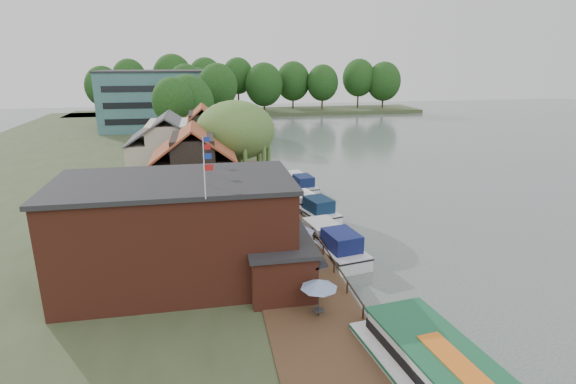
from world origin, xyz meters
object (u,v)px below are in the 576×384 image
willow (236,148)px  umbrella_0 (319,298)px  cottage_a (194,169)px  umbrella_2 (297,249)px  hotel_block (163,100)px  cruiser_1 (310,204)px  umbrella_3 (299,239)px  cruiser_2 (299,181)px  cottage_c (203,137)px  umbrella_5 (289,213)px  pub (208,229)px  cottage_b (169,151)px  umbrella_4 (288,224)px  umbrella_1 (310,273)px  swan (401,339)px  cruiser_0 (330,238)px

willow → umbrella_0: 26.63m
cottage_a → umbrella_2: 16.17m
hotel_block → cruiser_1: 60.09m
umbrella_2 → umbrella_3: size_ratio=0.98×
umbrella_2 → cruiser_2: 23.51m
cottage_c → umbrella_5: 26.43m
pub → hotel_block: size_ratio=0.79×
cottage_b → umbrella_0: cottage_b is taller
hotel_block → willow: (11.50, -51.00, -0.94)m
umbrella_5 → cruiser_1: bearing=59.0°
willow → umbrella_4: size_ratio=4.39×
umbrella_1 → umbrella_3: (0.46, 5.74, 0.00)m
pub → swan: pub is taller
hotel_block → umbrella_1: 75.65m
cottage_b → umbrella_2: size_ratio=4.00×
umbrella_3 → cottage_c: bearing=102.4°
hotel_block → umbrella_4: (14.67, -64.87, -4.86)m
umbrella_3 → cruiser_2: (4.49, 21.21, -1.23)m
cruiser_0 → umbrella_5: bearing=114.7°
pub → cottage_b: size_ratio=2.08×
cottage_a → pub: bearing=-86.2°
cottage_b → cruiser_2: 16.00m
willow → hotel_block: bearing=102.7°
umbrella_3 → swan: bearing=-70.8°
cottage_a → cruiser_2: size_ratio=0.96×
umbrella_0 → umbrella_3: (0.70, 8.84, 0.00)m
umbrella_3 → umbrella_2: bearing=-107.0°
pub → cottage_a: bearing=93.8°
pub → willow: (3.50, 20.00, 1.56)m
hotel_block → umbrella_0: hotel_block is taller
cruiser_1 → cottage_a: bearing=160.3°
umbrella_0 → swan: size_ratio=5.40×
cruiser_1 → cruiser_2: bearing=69.4°
cruiser_2 → cottage_a: bearing=-153.3°
cottage_a → cruiser_1: (11.52, -0.85, -4.07)m
umbrella_3 → umbrella_4: same height
swan → umbrella_3: bearing=109.2°
umbrella_4 → cruiser_0: bearing=-21.4°
willow → cruiser_0: 17.30m
umbrella_4 → cruiser_2: size_ratio=0.27×
cottage_a → cottage_b: size_ratio=0.90×
pub → cruiser_1: 17.97m
cruiser_0 → pub: bearing=-164.9°
cottage_c → cruiser_2: 15.83m
willow → swan: size_ratio=23.69×
cottage_c → umbrella_0: cottage_c is taller
cottage_a → cottage_c: bearing=87.0°
hotel_block → umbrella_1: size_ratio=10.69×
cruiser_2 → pub: bearing=-124.3°
umbrella_1 → umbrella_4: same height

